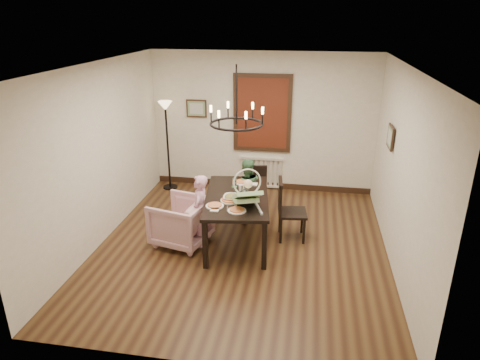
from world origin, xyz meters
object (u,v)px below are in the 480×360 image
(elderly_woman, at_px, (200,217))
(floor_lamp, at_px, (168,147))
(chair_right, at_px, (292,209))
(armchair, at_px, (181,221))
(dining_table, at_px, (237,201))
(chair_far, at_px, (256,193))
(seated_man, at_px, (246,196))
(baby_bouncer, at_px, (246,194))
(drinking_glass, at_px, (244,194))

(elderly_woman, distance_m, floor_lamp, 2.56)
(chair_right, bearing_deg, floor_lamp, 49.84)
(armchair, height_order, elderly_woman, elderly_woman)
(dining_table, relative_size, chair_right, 1.79)
(chair_far, distance_m, seated_man, 0.27)
(seated_man, xyz_separation_m, baby_bouncer, (0.17, -1.13, 0.53))
(dining_table, height_order, chair_right, chair_right)
(elderly_woman, bearing_deg, armchair, -95.90)
(armchair, bearing_deg, elderly_woman, 101.80)
(chair_right, relative_size, floor_lamp, 0.57)
(chair_right, height_order, baby_bouncer, baby_bouncer)
(chair_far, height_order, chair_right, chair_right)
(chair_right, distance_m, drinking_glass, 0.88)
(chair_far, height_order, drinking_glass, drinking_glass)
(armchair, distance_m, elderly_woman, 0.34)
(armchair, height_order, baby_bouncer, baby_bouncer)
(chair_far, bearing_deg, chair_right, -56.82)
(chair_right, xyz_separation_m, baby_bouncer, (-0.66, -0.63, 0.49))
(elderly_woman, relative_size, baby_bouncer, 1.61)
(dining_table, height_order, seated_man, seated_man)
(armchair, relative_size, elderly_woman, 0.85)
(chair_far, bearing_deg, floor_lamp, 142.60)
(baby_bouncer, height_order, floor_lamp, floor_lamp)
(dining_table, distance_m, elderly_woman, 0.63)
(chair_right, bearing_deg, baby_bouncer, 127.02)
(elderly_woman, height_order, seated_man, elderly_woman)
(elderly_woman, relative_size, floor_lamp, 0.54)
(chair_far, height_order, seated_man, seated_man)
(dining_table, height_order, drinking_glass, drinking_glass)
(dining_table, relative_size, drinking_glass, 14.29)
(chair_right, xyz_separation_m, floor_lamp, (-2.66, 1.75, 0.39))
(chair_far, distance_m, baby_bouncer, 1.47)
(seated_man, bearing_deg, baby_bouncer, 85.69)
(dining_table, distance_m, floor_lamp, 2.70)
(chair_right, relative_size, baby_bouncer, 1.69)
(drinking_glass, xyz_separation_m, floor_lamp, (-1.92, 2.06, 0.03))
(chair_right, xyz_separation_m, elderly_woman, (-1.42, -0.46, -0.03))
(dining_table, bearing_deg, armchair, -175.79)
(floor_lamp, bearing_deg, armchair, -67.24)
(drinking_glass, bearing_deg, baby_bouncer, -75.11)
(elderly_woman, bearing_deg, drinking_glass, 97.44)
(baby_bouncer, relative_size, floor_lamp, 0.34)
(seated_man, relative_size, drinking_glass, 7.45)
(dining_table, xyz_separation_m, floor_lamp, (-1.79, 2.01, 0.18))
(dining_table, bearing_deg, elderly_woman, -168.39)
(chair_right, bearing_deg, armchair, 97.64)
(dining_table, distance_m, baby_bouncer, 0.51)
(elderly_woman, xyz_separation_m, seated_man, (0.59, 0.96, -0.01))
(dining_table, xyz_separation_m, chair_far, (0.18, 0.99, -0.26))
(dining_table, xyz_separation_m, seated_man, (0.04, 0.76, -0.24))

